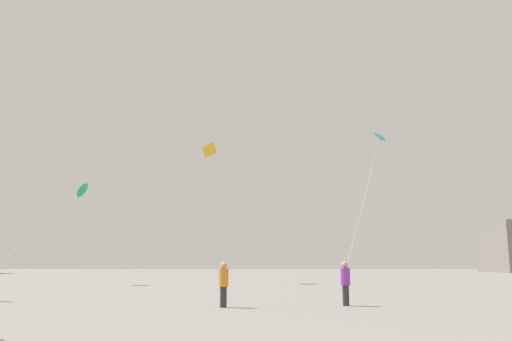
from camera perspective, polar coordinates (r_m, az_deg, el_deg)
person_in_orange at (r=20.42m, az=-3.52°, el=-11.92°), size 0.37×0.37×1.68m
person_in_purple at (r=21.41m, az=9.60°, el=-11.67°), size 0.37×0.37×1.71m
kite_amber_delta at (r=46.69m, az=-5.39°, el=2.04°), size 8.48×23.25×10.78m
kite_cyan_diamond at (r=45.48m, az=13.20°, el=3.47°), size 7.93×22.86×11.28m
kite_emerald_diamond at (r=45.03m, az=-18.30°, el=-2.01°), size 2.78×19.68×6.81m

